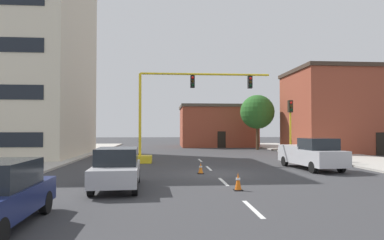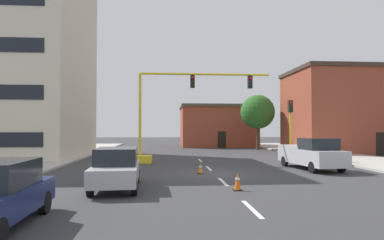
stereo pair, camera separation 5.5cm
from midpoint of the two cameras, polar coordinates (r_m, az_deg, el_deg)
ground_plane at (r=19.51m, az=3.74°, el=-9.06°), size 160.00×160.00×0.00m
sidewalk_left at (r=29.02m, az=-24.76°, el=-6.29°), size 6.00×56.00×0.14m
sidewalk_right at (r=31.36m, az=25.31°, el=-5.91°), size 6.00×56.00×0.14m
lane_stripe_seg_1 at (r=11.29m, az=10.16°, el=-14.64°), size 0.16×2.40×0.01m
lane_stripe_seg_2 at (r=16.57m, az=5.26°, el=-10.40°), size 0.16×2.40×0.01m
lane_stripe_seg_3 at (r=21.96m, az=2.80°, el=-8.20°), size 0.16×2.40×0.01m
lane_stripe_seg_4 at (r=27.40m, az=1.32°, el=-6.85°), size 0.16×2.40×0.01m
building_tall_left at (r=35.70m, az=-28.73°, el=8.97°), size 13.65×13.35×17.84m
building_brick_center at (r=48.86m, az=4.22°, el=-1.00°), size 10.71×8.42×5.91m
building_row_right at (r=40.86m, az=25.97°, el=1.39°), size 14.18×9.09×9.00m
traffic_signal_gantry at (r=25.46m, az=-5.55°, el=-1.97°), size 10.84×1.20×6.83m
traffic_light_pole_right at (r=27.42m, az=16.34°, el=0.58°), size 0.32×0.47×4.80m
tree_right_far at (r=41.46m, az=11.00°, el=1.34°), size 4.13×4.13×6.67m
pickup_truck_silver at (r=22.64m, az=19.55°, el=-5.44°), size 2.50×5.56×1.99m
sedan_silver_near_left at (r=14.90m, az=-12.75°, el=-7.95°), size 2.08×4.59×1.74m
traffic_cone_roadside_a at (r=19.34m, az=1.40°, el=-8.21°), size 0.36×0.36×0.63m
traffic_cone_roadside_b at (r=14.32m, az=7.73°, el=-10.34°), size 0.36×0.36×0.75m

